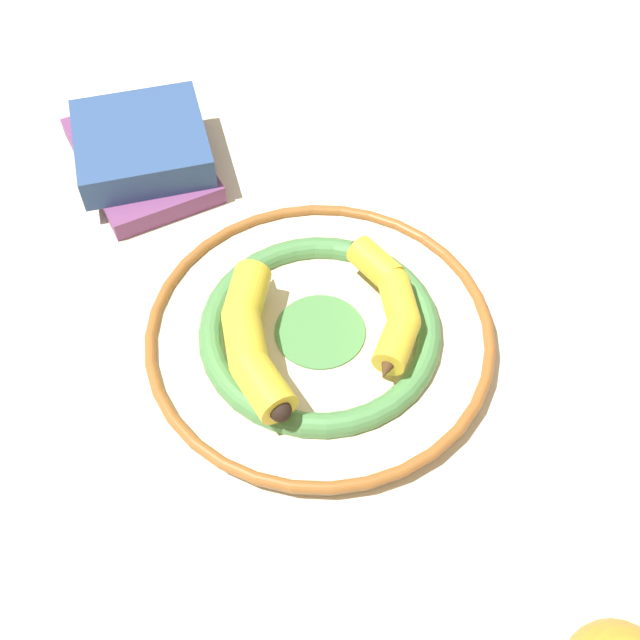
# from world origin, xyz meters

# --- Properties ---
(ground_plane) EXTENTS (2.80, 2.80, 0.00)m
(ground_plane) POSITION_xyz_m (0.00, 0.00, 0.00)
(ground_plane) COLOR beige
(decorative_bowl) EXTENTS (0.35, 0.35, 0.03)m
(decorative_bowl) POSITION_xyz_m (-0.04, -0.02, 0.01)
(decorative_bowl) COLOR beige
(decorative_bowl) RESTS_ON ground_plane
(banana_a) EXTENTS (0.06, 0.19, 0.04)m
(banana_a) POSITION_xyz_m (-0.11, -0.03, 0.05)
(banana_a) COLOR yellow
(banana_a) RESTS_ON decorative_bowl
(banana_b) EXTENTS (0.07, 0.17, 0.03)m
(banana_b) POSITION_xyz_m (0.03, -0.02, 0.05)
(banana_b) COLOR yellow
(banana_b) RESTS_ON decorative_bowl
(book_stack) EXTENTS (0.18, 0.23, 0.06)m
(book_stack) POSITION_xyz_m (-0.18, 0.28, 0.03)
(book_stack) COLOR #753D70
(book_stack) RESTS_ON ground_plane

